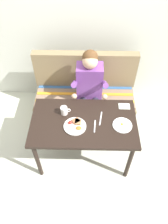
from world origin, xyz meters
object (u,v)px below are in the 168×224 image
table (84,126)px  knife (101,118)px  fork (95,126)px  person (89,86)px  napkin (124,106)px  plate_eggs (122,125)px  coffee_mug (64,110)px  couch (85,98)px  plate_breakfast (75,125)px

table → knife: knife is taller
fork → person: bearing=99.6°
person → napkin: 0.55m
napkin → fork: 0.47m
plate_eggs → coffee_mug: coffee_mug is taller
napkin → knife: bearing=-146.1°
napkin → fork: size_ratio=0.78×
table → fork: size_ratio=7.06×
fork → napkin: bearing=44.9°
plate_eggs → table: bearing=173.2°
plate_eggs → fork: plate_eggs is taller
person → couch: bearing=109.4°
table → plate_breakfast: plate_breakfast is taller
napkin → fork: bearing=-139.2°
couch → plate_eggs: size_ratio=6.67×
table → person: bearing=84.0°
person → plate_eggs: size_ratio=5.62×
plate_eggs → napkin: plate_eggs is taller
knife → table: bearing=-157.9°
coffee_mug → napkin: coffee_mug is taller
plate_eggs → couch: bearing=117.8°
plate_eggs → knife: (-0.24, 0.10, -0.01)m
napkin → fork: napkin is taller
plate_eggs → knife: plate_eggs is taller
plate_breakfast → fork: 0.22m
plate_breakfast → coffee_mug: bearing=126.0°
plate_breakfast → knife: size_ratio=1.24×
coffee_mug → napkin: bearing=10.0°
plate_breakfast → couch: bearing=83.7°
couch → napkin: couch is taller
fork → knife: 0.13m
plate_eggs → fork: size_ratio=1.27×
couch → napkin: size_ratio=10.80×
table → coffee_mug: coffee_mug is taller
couch → fork: couch is taller
couch → plate_breakfast: (-0.09, -0.83, 0.41)m
plate_eggs → fork: 0.31m
plate_breakfast → fork: bearing=0.5°
person → napkin: bearing=-39.9°
couch → coffee_mug: (-0.23, -0.65, 0.45)m
plate_breakfast → napkin: size_ratio=1.87×
table → plate_breakfast: size_ratio=4.82×
person → table: bearing=-96.0°
table → coffee_mug: bearing=152.9°
table → couch: bearing=90.0°
coffee_mug → fork: bearing=-27.5°
table → napkin: bearing=26.6°
plate_breakfast → coffee_mug: size_ratio=2.11×
person → knife: size_ratio=6.06×
napkin → knife: 0.35m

